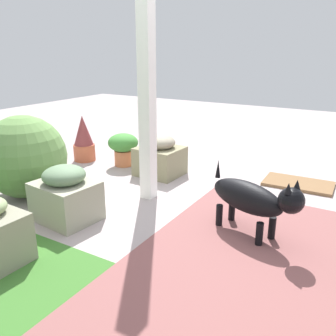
% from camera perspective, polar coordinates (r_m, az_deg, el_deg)
% --- Properties ---
extents(ground_plane, '(12.00, 12.00, 0.00)m').
position_cam_1_polar(ground_plane, '(3.18, 1.59, -5.84)').
color(ground_plane, '#A59696').
extents(brick_path, '(1.80, 2.40, 0.02)m').
position_cam_1_polar(brick_path, '(2.30, 16.25, -16.82)').
color(brick_path, brown).
rests_on(brick_path, ground).
extents(porch_pillar, '(0.12, 0.12, 2.20)m').
position_cam_1_polar(porch_pillar, '(3.09, -3.40, 14.52)').
color(porch_pillar, white).
rests_on(porch_pillar, ground).
extents(stone_planter_nearest, '(0.48, 0.43, 0.44)m').
position_cam_1_polar(stone_planter_nearest, '(3.88, -1.29, 1.77)').
color(stone_planter_nearest, gray).
rests_on(stone_planter_nearest, ground).
extents(stone_planter_mid, '(0.50, 0.44, 0.45)m').
position_cam_1_polar(stone_planter_mid, '(2.96, -15.85, -4.16)').
color(stone_planter_mid, gray).
rests_on(stone_planter_mid, ground).
extents(round_shrub, '(0.75, 0.75, 0.75)m').
position_cam_1_polar(round_shrub, '(3.50, -21.73, 1.66)').
color(round_shrub, '#5F8847').
rests_on(round_shrub, ground).
extents(terracotta_pot_spiky, '(0.26, 0.26, 0.55)m').
position_cam_1_polar(terracotta_pot_spiky, '(4.48, -13.21, 4.42)').
color(terracotta_pot_spiky, '#B6563A').
rests_on(terracotta_pot_spiky, ground).
extents(terracotta_pot_broad, '(0.35, 0.35, 0.38)m').
position_cam_1_polar(terracotta_pot_broad, '(4.21, -7.10, 3.44)').
color(terracotta_pot_broad, '#C76F48').
rests_on(terracotta_pot_broad, ground).
extents(dog, '(0.74, 0.41, 0.52)m').
position_cam_1_polar(dog, '(2.62, 13.21, -4.69)').
color(dog, black).
rests_on(dog, ground).
extents(doormat, '(0.68, 0.41, 0.03)m').
position_cam_1_polar(doormat, '(3.85, 19.89, -2.34)').
color(doormat, brown).
rests_on(doormat, ground).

